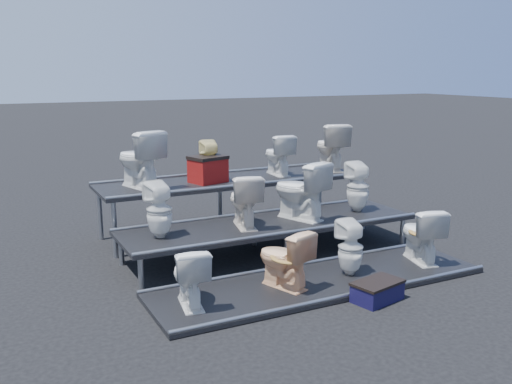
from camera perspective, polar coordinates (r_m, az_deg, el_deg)
name	(u,v)px	position (r m, az deg, el deg)	size (l,w,h in m)	color
ground	(270,254)	(8.11, 1.37, -6.22)	(80.00, 80.00, 0.00)	black
tier_front	(320,282)	(7.05, 6.39, -8.95)	(4.20, 1.20, 0.06)	black
tier_mid	(270,238)	(8.04, 1.38, -4.67)	(4.20, 1.20, 0.46)	black
tier_back	(232,205)	(9.12, -2.45, -1.34)	(4.20, 1.20, 0.86)	black
toilet_0	(190,276)	(6.22, -6.67, -8.32)	(0.37, 0.65, 0.66)	silver
toilet_1	(284,258)	(6.67, 2.82, -6.65)	(0.39, 0.69, 0.70)	#EBB384
toilet_2	(350,248)	(7.16, 9.43, -5.51)	(0.31, 0.32, 0.69)	silver
toilet_3	(421,234)	(7.85, 16.16, -4.07)	(0.41, 0.72, 0.74)	silver
toilet_4	(159,210)	(7.30, -9.65, -1.79)	(0.32, 0.33, 0.72)	silver
toilet_5	(244,200)	(7.72, -1.18, -0.82)	(0.41, 0.72, 0.73)	silver
toilet_6	(300,190)	(8.11, 4.41, 0.19)	(0.47, 0.83, 0.84)	silver
toilet_7	(358,187)	(8.67, 10.15, 0.51)	(0.34, 0.34, 0.75)	silver
toilet_8	(139,159)	(8.47, -11.62, 3.27)	(0.47, 0.83, 0.85)	silver
toilet_9	(210,161)	(8.83, -4.64, 3.13)	(0.28, 0.29, 0.63)	beige
toilet_10	(278,155)	(9.34, 2.21, 3.76)	(0.37, 0.65, 0.67)	silver
toilet_11	(331,147)	(9.86, 7.47, 4.53)	(0.45, 0.79, 0.81)	silver
red_crate	(208,171)	(8.75, -4.83, 2.14)	(0.50, 0.40, 0.36)	maroon
step_stool	(377,292)	(6.66, 12.03, -9.77)	(0.56, 0.34, 0.20)	black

